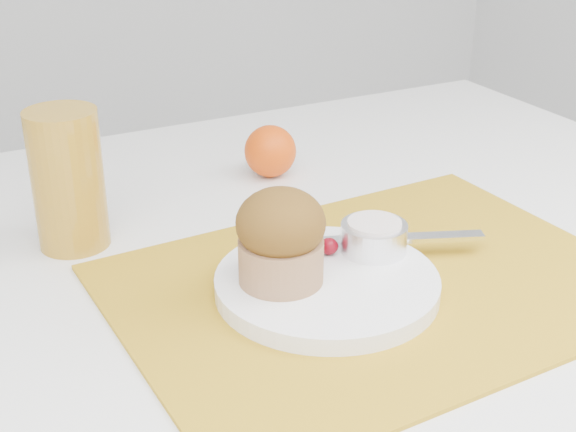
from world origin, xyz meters
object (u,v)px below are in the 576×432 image
orange (270,151)px  muffin (281,237)px  juice_glass (68,180)px  plate (327,284)px

orange → muffin: (-0.13, -0.28, 0.03)m
juice_glass → muffin: size_ratio=1.60×
orange → muffin: size_ratio=0.71×
muffin → orange: bearing=65.7°
plate → juice_glass: (-0.19, 0.22, 0.06)m
plate → orange: bearing=73.9°
juice_glass → orange: bearing=16.0°
muffin → juice_glass: bearing=125.2°
plate → orange: size_ratio=3.20×
plate → juice_glass: bearing=130.6°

